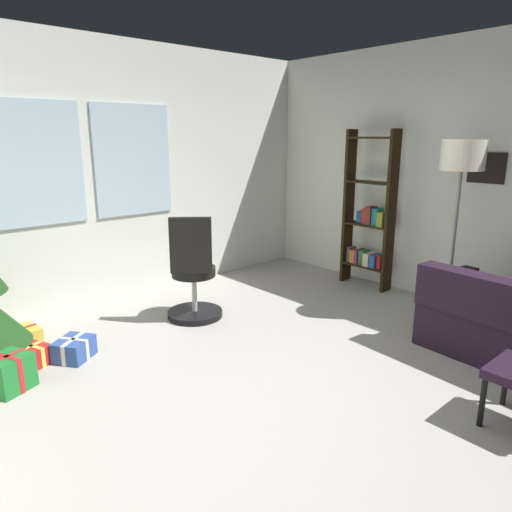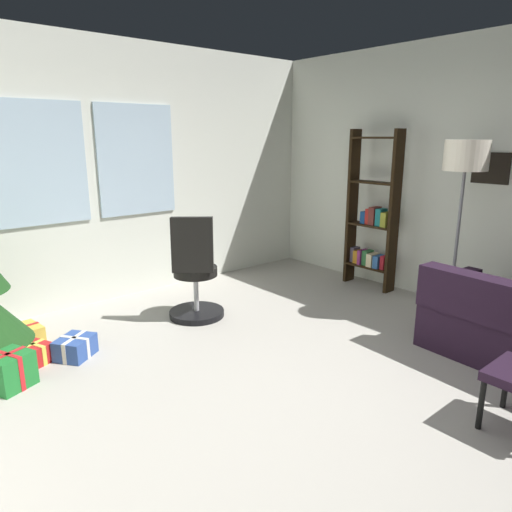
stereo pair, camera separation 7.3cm
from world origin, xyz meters
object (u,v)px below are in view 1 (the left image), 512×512
Objects in this scene: office_chair at (193,279)px; gift_box_red at (32,355)px; gift_box_blue at (74,349)px; gift_box_green at (9,373)px; floor_lamp at (462,166)px; gift_box_gold at (21,337)px; bookshelf at (369,220)px.

gift_box_red is at bearing 177.77° from office_chair.
gift_box_blue is at bearing -22.69° from gift_box_red.
gift_box_green is 0.20× the size of floor_lamp.
gift_box_green is at bearing -161.89° from gift_box_blue.
floor_lamp is at bearing -21.73° from gift_box_green.
gift_box_gold is 1.62m from office_chair.
gift_box_red reaches higher than gift_box_gold.
floor_lamp reaches higher than gift_box_green.
office_chair is (1.50, -0.51, 0.34)m from gift_box_gold.
gift_box_green is 4.20m from floor_lamp.
floor_lamp is (3.40, -2.22, 1.45)m from gift_box_gold.
gift_box_green is at bearing -110.60° from gift_box_gold.
office_chair is at bearing -2.23° from gift_box_red.
gift_box_red is 0.94× the size of gift_box_gold.
gift_box_green reaches higher than gift_box_blue.
gift_box_red is 0.45m from gift_box_gold.
floor_lamp reaches higher than gift_box_gold.
gift_box_gold is 0.19× the size of floor_lamp.
floor_lamp is at bearing -41.96° from office_chair.
office_chair reaches higher than gift_box_blue.
bookshelf reaches higher than office_chair.
gift_box_gold is 0.63m from gift_box_blue.
gift_box_blue is (0.29, -0.12, 0.01)m from gift_box_red.
gift_box_gold is (0.28, 0.75, -0.06)m from gift_box_green.
bookshelf reaches higher than gift_box_gold.
office_chair reaches higher than gift_box_green.
bookshelf reaches higher than gift_box_green.
floor_lamp is (3.14, -1.64, 1.44)m from gift_box_blue.
floor_lamp is (1.90, -1.70, 1.11)m from office_chair.
gift_box_red is 0.39m from gift_box_green.
bookshelf reaches higher than floor_lamp.
gift_box_green is 1.82m from office_chair.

